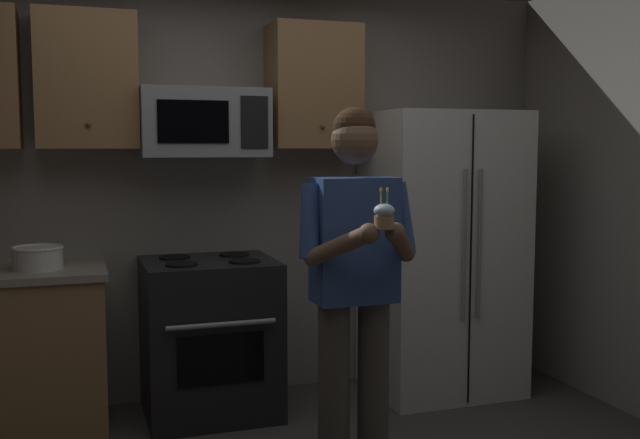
{
  "coord_description": "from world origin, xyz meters",
  "views": [
    {
      "loc": [
        -0.91,
        -2.9,
        1.58
      ],
      "look_at": [
        0.17,
        0.28,
        1.25
      ],
      "focal_mm": 41.63,
      "sensor_mm": 36.0,
      "label": 1
    }
  ],
  "objects_px": {
    "bowl_large_white": "(38,257)",
    "cupcake": "(384,216)",
    "microwave": "(203,123)",
    "oven_range": "(210,337)",
    "person": "(355,273)",
    "refrigerator": "(442,253)"
  },
  "relations": [
    {
      "from": "cupcake",
      "to": "bowl_large_white",
      "type": "bearing_deg",
      "value": 135.37
    },
    {
      "from": "oven_range",
      "to": "person",
      "type": "xyz_separation_m",
      "value": [
        0.49,
        -1.09,
        0.53
      ]
    },
    {
      "from": "refrigerator",
      "to": "cupcake",
      "type": "relative_size",
      "value": 10.35
    },
    {
      "from": "person",
      "to": "cupcake",
      "type": "distance_m",
      "value": 0.44
    },
    {
      "from": "oven_range",
      "to": "bowl_large_white",
      "type": "xyz_separation_m",
      "value": [
        -0.93,
        -0.02,
        0.52
      ]
    },
    {
      "from": "bowl_large_white",
      "to": "person",
      "type": "distance_m",
      "value": 1.78
    },
    {
      "from": "refrigerator",
      "to": "person",
      "type": "height_order",
      "value": "refrigerator"
    },
    {
      "from": "microwave",
      "to": "refrigerator",
      "type": "xyz_separation_m",
      "value": [
        1.5,
        -0.16,
        -0.82
      ]
    },
    {
      "from": "bowl_large_white",
      "to": "cupcake",
      "type": "relative_size",
      "value": 1.56
    },
    {
      "from": "oven_range",
      "to": "cupcake",
      "type": "xyz_separation_m",
      "value": [
        0.49,
        -1.42,
        0.83
      ]
    },
    {
      "from": "oven_range",
      "to": "bowl_large_white",
      "type": "distance_m",
      "value": 1.07
    },
    {
      "from": "cupcake",
      "to": "refrigerator",
      "type": "bearing_deg",
      "value": 53.79
    },
    {
      "from": "person",
      "to": "refrigerator",
      "type": "bearing_deg",
      "value": 46.15
    },
    {
      "from": "refrigerator",
      "to": "bowl_large_white",
      "type": "height_order",
      "value": "refrigerator"
    },
    {
      "from": "oven_range",
      "to": "bowl_large_white",
      "type": "height_order",
      "value": "bowl_large_white"
    },
    {
      "from": "microwave",
      "to": "bowl_large_white",
      "type": "height_order",
      "value": "microwave"
    },
    {
      "from": "bowl_large_white",
      "to": "cupcake",
      "type": "height_order",
      "value": "cupcake"
    },
    {
      "from": "cupcake",
      "to": "person",
      "type": "bearing_deg",
      "value": 90.0
    },
    {
      "from": "microwave",
      "to": "person",
      "type": "xyz_separation_m",
      "value": [
        0.49,
        -1.21,
        -0.72
      ]
    },
    {
      "from": "oven_range",
      "to": "person",
      "type": "relative_size",
      "value": 0.53
    },
    {
      "from": "bowl_large_white",
      "to": "microwave",
      "type": "bearing_deg",
      "value": 8.51
    },
    {
      "from": "bowl_large_white",
      "to": "person",
      "type": "xyz_separation_m",
      "value": [
        1.42,
        -1.07,
        0.01
      ]
    }
  ]
}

